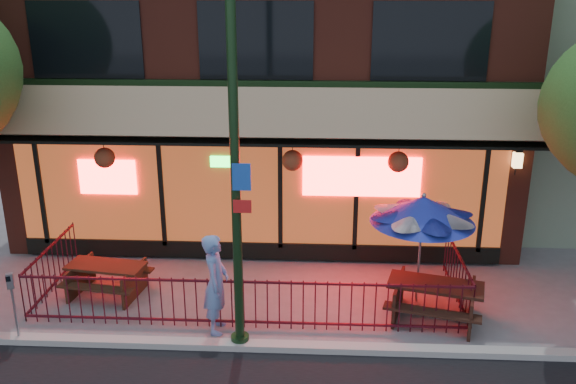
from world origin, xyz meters
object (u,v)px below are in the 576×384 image
picnic_table_right (435,296)px  parking_meter_near (12,296)px  patio_umbrella (423,210)px  street_light (235,177)px  picnic_table_left (107,275)px  pedestrian (216,284)px

picnic_table_right → parking_meter_near: 7.70m
patio_umbrella → parking_meter_near: bearing=-165.7°
street_light → picnic_table_left: (-2.98, 1.75, -2.71)m
street_light → patio_umbrella: 4.00m
picnic_table_left → pedestrian: (2.49, -1.25, 0.51)m
picnic_table_left → picnic_table_right: bearing=-5.6°
street_light → patio_umbrella: (3.38, 1.80, -1.17)m
patio_umbrella → pedestrian: (-3.86, -1.30, -1.03)m
patio_umbrella → parking_meter_near: size_ratio=1.72×
picnic_table_left → picnic_table_right: size_ratio=0.85×
picnic_table_left → parking_meter_near: parking_meter_near is taller
pedestrian → picnic_table_right: bearing=-81.6°
picnic_table_left → picnic_table_right: picnic_table_right is taller
picnic_table_left → pedestrian: 2.84m
pedestrian → street_light: bearing=-136.0°
picnic_table_right → pedestrian: bearing=-171.6°
picnic_table_left → street_light: bearing=-30.5°
street_light → parking_meter_near: (-4.00, -0.08, -2.23)m
picnic_table_left → parking_meter_near: bearing=-119.2°
picnic_table_right → street_light: bearing=-163.0°
patio_umbrella → picnic_table_right: bearing=-72.5°
picnic_table_left → patio_umbrella: 6.54m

